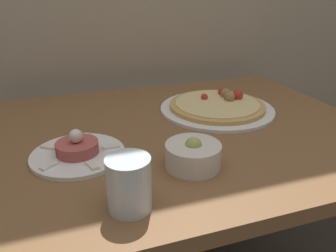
# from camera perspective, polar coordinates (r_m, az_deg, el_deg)

# --- Properties ---
(dining_table) EXTENTS (1.08, 0.82, 0.79)m
(dining_table) POSITION_cam_1_polar(r_m,az_deg,el_deg) (0.97, 2.02, -6.71)
(dining_table) COLOR brown
(dining_table) RESTS_ON ground_plane
(pizza_plate) EXTENTS (0.36, 0.36, 0.06)m
(pizza_plate) POSITION_cam_1_polar(r_m,az_deg,el_deg) (1.05, 8.62, 3.42)
(pizza_plate) COLOR white
(pizza_plate) RESTS_ON dining_table
(tartare_plate) EXTENTS (0.22, 0.22, 0.07)m
(tartare_plate) POSITION_cam_1_polar(r_m,az_deg,el_deg) (0.79, -15.45, -4.29)
(tartare_plate) COLOR white
(tartare_plate) RESTS_ON dining_table
(small_bowl) EXTENTS (0.12, 0.12, 0.07)m
(small_bowl) POSITION_cam_1_polar(r_m,az_deg,el_deg) (0.72, 4.37, -4.96)
(small_bowl) COLOR silver
(small_bowl) RESTS_ON dining_table
(drinking_glass) EXTENTS (0.08, 0.08, 0.10)m
(drinking_glass) POSITION_cam_1_polar(r_m,az_deg,el_deg) (0.58, -6.81, -9.97)
(drinking_glass) COLOR silver
(drinking_glass) RESTS_ON dining_table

